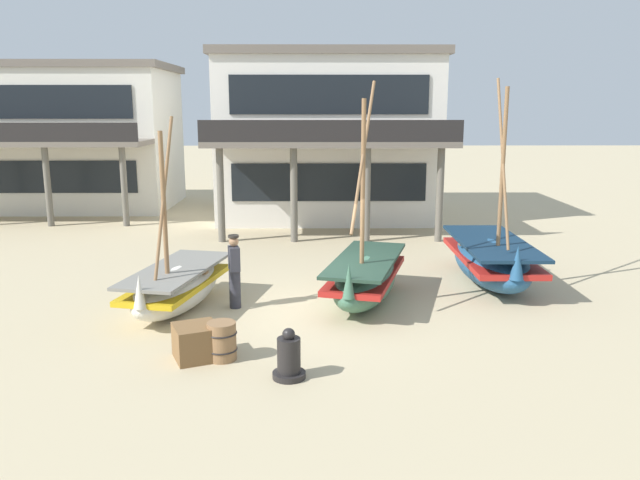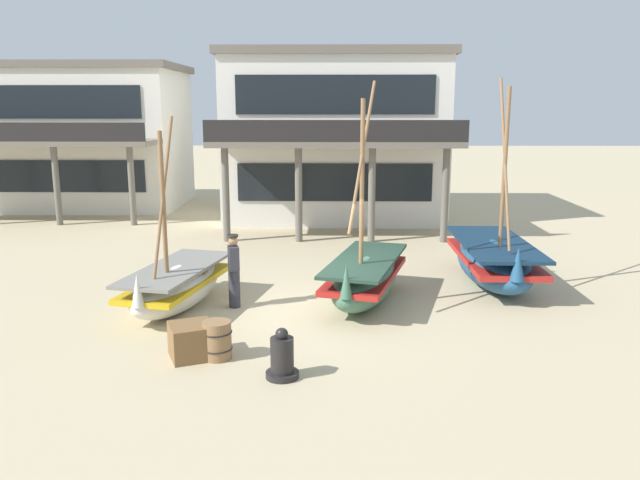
# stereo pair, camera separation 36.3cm
# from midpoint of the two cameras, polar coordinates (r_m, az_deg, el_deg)

# --- Properties ---
(ground_plane) EXTENTS (120.00, 120.00, 0.00)m
(ground_plane) POSITION_cam_midpoint_polar(r_m,az_deg,el_deg) (14.19, 0.67, -6.39)
(ground_plane) COLOR tan
(fishing_boat_near_left) EXTENTS (2.07, 3.75, 4.28)m
(fishing_boat_near_left) POSITION_cam_midpoint_polar(r_m,az_deg,el_deg) (14.48, -12.19, -4.04)
(fishing_boat_near_left) COLOR silver
(fishing_boat_near_left) RESTS_ON ground
(fishing_boat_centre_large) EXTENTS (1.69, 4.45, 5.17)m
(fishing_boat_centre_large) POSITION_cam_midpoint_polar(r_m,az_deg,el_deg) (16.70, 16.06, -1.81)
(fishing_boat_centre_large) COLOR #23517A
(fishing_boat_centre_large) RESTS_ON ground
(fishing_boat_far_right) EXTENTS (2.29, 3.98, 5.06)m
(fishing_boat_far_right) POSITION_cam_midpoint_polar(r_m,az_deg,el_deg) (14.64, 4.81, -3.42)
(fishing_boat_far_right) COLOR #427056
(fishing_boat_far_right) RESTS_ON ground
(fisherman_by_hull) EXTENTS (0.31, 0.41, 1.68)m
(fisherman_by_hull) POSITION_cam_midpoint_polar(r_m,az_deg,el_deg) (14.29, -7.10, -2.87)
(fisherman_by_hull) COLOR #33333D
(fisherman_by_hull) RESTS_ON ground
(capstan_winch) EXTENTS (0.56, 0.56, 0.88)m
(capstan_winch) POSITION_cam_midpoint_polar(r_m,az_deg,el_deg) (10.74, -2.48, -10.65)
(capstan_winch) COLOR black
(capstan_winch) RESTS_ON ground
(wooden_barrel) EXTENTS (0.56, 0.56, 0.70)m
(wooden_barrel) POSITION_cam_midpoint_polar(r_m,az_deg,el_deg) (11.61, -8.43, -8.97)
(wooden_barrel) COLOR olive
(wooden_barrel) RESTS_ON ground
(cargo_crate) EXTENTS (0.99, 0.99, 0.63)m
(cargo_crate) POSITION_cam_midpoint_polar(r_m,az_deg,el_deg) (11.75, -10.69, -8.98)
(cargo_crate) COLOR brown
(cargo_crate) RESTS_ON ground
(harbor_building_main) EXTENTS (8.87, 9.72, 6.61)m
(harbor_building_main) POSITION_cam_midpoint_polar(r_m,az_deg,el_deg) (26.48, 1.71, 9.50)
(harbor_building_main) COLOR white
(harbor_building_main) RESTS_ON ground
(harbor_building_annex) EXTENTS (10.48, 8.24, 6.30)m
(harbor_building_annex) POSITION_cam_midpoint_polar(r_m,az_deg,el_deg) (30.86, -21.61, 8.75)
(harbor_building_annex) COLOR silver
(harbor_building_annex) RESTS_ON ground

